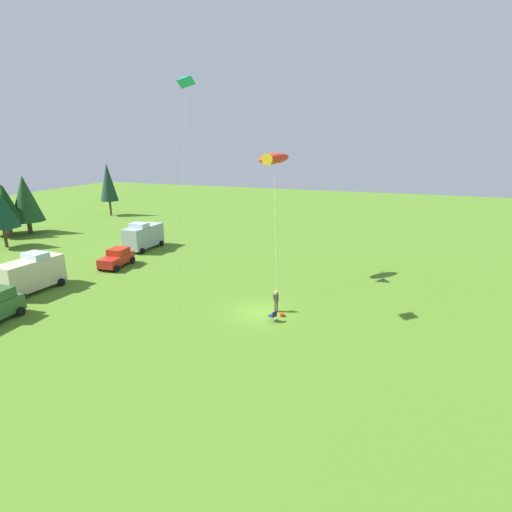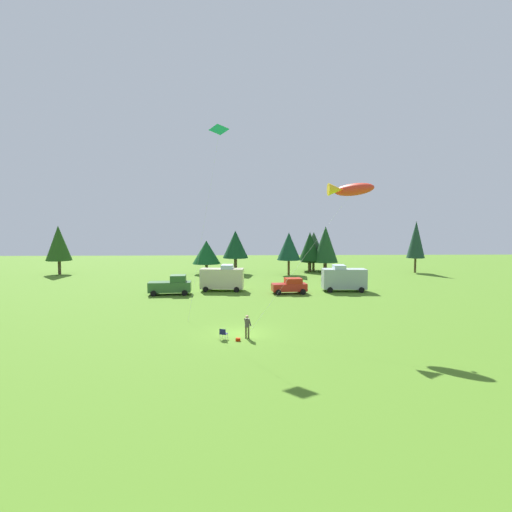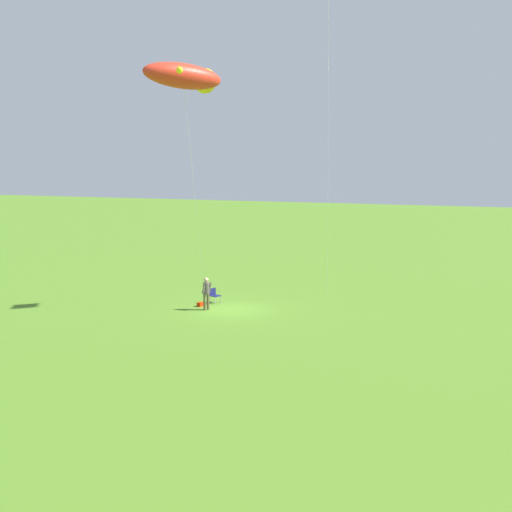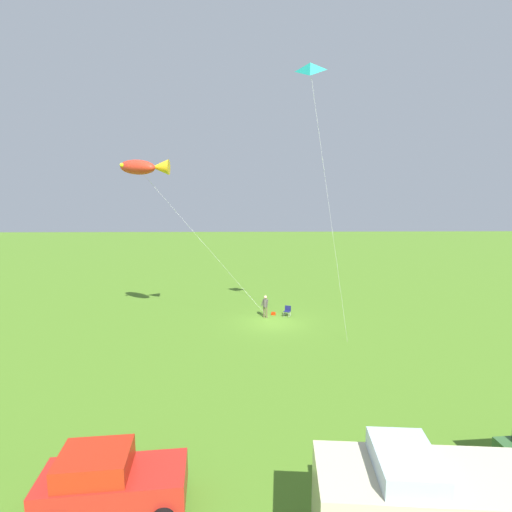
{
  "view_description": "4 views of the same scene",
  "coord_description": "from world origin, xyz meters",
  "px_view_note": "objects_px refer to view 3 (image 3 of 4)",
  "views": [
    {
      "loc": [
        -26.87,
        -9.23,
        12.76
      ],
      "look_at": [
        0.91,
        0.61,
        4.22
      ],
      "focal_mm": 28.0,
      "sensor_mm": 36.0,
      "label": 1
    },
    {
      "loc": [
        0.15,
        -30.1,
        8.36
      ],
      "look_at": [
        1.26,
        0.61,
        5.97
      ],
      "focal_mm": 28.0,
      "sensor_mm": 36.0,
      "label": 2
    },
    {
      "loc": [
        34.43,
        13.98,
        8.3
      ],
      "look_at": [
        -1.59,
        0.86,
        2.7
      ],
      "focal_mm": 50.0,
      "sensor_mm": 36.0,
      "label": 3
    },
    {
      "loc": [
        2.01,
        28.7,
        9.2
      ],
      "look_at": [
        1.32,
        0.91,
        5.13
      ],
      "focal_mm": 28.0,
      "sensor_mm": 36.0,
      "label": 4
    }
  ],
  "objects_px": {
    "backpack_on_grass": "(200,304)",
    "kite_large_fish": "(187,77)",
    "folding_chair": "(214,294)",
    "person_kite_flyer": "(206,291)"
  },
  "relations": [
    {
      "from": "person_kite_flyer",
      "to": "folding_chair",
      "type": "xyz_separation_m",
      "value": [
        -1.76,
        -0.31,
        -0.53
      ]
    },
    {
      "from": "kite_large_fish",
      "to": "folding_chair",
      "type": "bearing_deg",
      "value": -161.91
    },
    {
      "from": "person_kite_flyer",
      "to": "folding_chair",
      "type": "relative_size",
      "value": 2.12
    },
    {
      "from": "backpack_on_grass",
      "to": "kite_large_fish",
      "type": "distance_m",
      "value": 14.67
    },
    {
      "from": "backpack_on_grass",
      "to": "kite_large_fish",
      "type": "relative_size",
      "value": 0.03
    },
    {
      "from": "person_kite_flyer",
      "to": "kite_large_fish",
      "type": "xyz_separation_m",
      "value": [
        8.23,
        2.95,
        10.17
      ]
    },
    {
      "from": "person_kite_flyer",
      "to": "backpack_on_grass",
      "type": "height_order",
      "value": "person_kite_flyer"
    },
    {
      "from": "folding_chair",
      "to": "kite_large_fish",
      "type": "height_order",
      "value": "kite_large_fish"
    },
    {
      "from": "folding_chair",
      "to": "kite_large_fish",
      "type": "xyz_separation_m",
      "value": [
        9.98,
        3.26,
        10.7
      ]
    },
    {
      "from": "folding_chair",
      "to": "kite_large_fish",
      "type": "distance_m",
      "value": 14.99
    }
  ]
}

